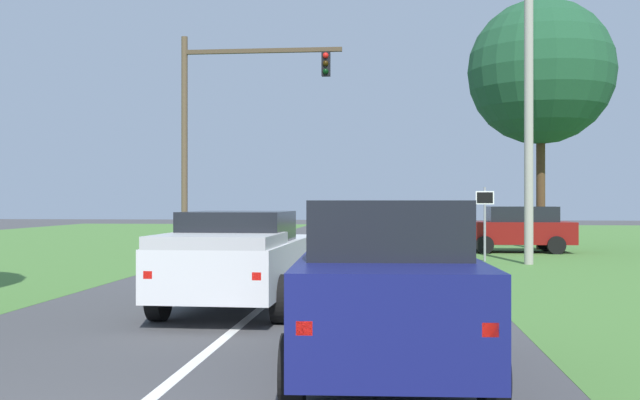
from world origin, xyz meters
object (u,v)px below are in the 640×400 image
object	(u,v)px
traffic_light	(222,113)
oak_tree_right	(541,72)
utility_pole_right	(529,116)
crossing_suv_far	(517,228)
pickup_truck_lead	(240,257)
keep_moving_sign	(485,214)
red_suv_near	(386,283)

from	to	relation	value
traffic_light	oak_tree_right	distance (m)	13.18
oak_tree_right	utility_pole_right	size ratio (longest dim) A/B	1.10
utility_pole_right	traffic_light	bearing A→B (deg)	159.63
crossing_suv_far	pickup_truck_lead	bearing A→B (deg)	-115.93
pickup_truck_lead	keep_moving_sign	xyz separation A→B (m)	(5.87, 11.32, 0.62)
pickup_truck_lead	oak_tree_right	world-z (taller)	oak_tree_right
red_suv_near	crossing_suv_far	world-z (taller)	red_suv_near
red_suv_near	utility_pole_right	xyz separation A→B (m)	(4.35, 15.12, 3.61)
oak_tree_right	crossing_suv_far	xyz separation A→B (m)	(-1.25, -1.85, -6.36)
red_suv_near	keep_moving_sign	size ratio (longest dim) A/B	1.88
traffic_light	keep_moving_sign	bearing A→B (deg)	-16.61
pickup_truck_lead	keep_moving_sign	bearing A→B (deg)	62.60
red_suv_near	traffic_light	size ratio (longest dim) A/B	0.56
pickup_truck_lead	oak_tree_right	size ratio (longest dim) A/B	0.53
traffic_light	pickup_truck_lead	bearing A→B (deg)	-75.51
pickup_truck_lead	utility_pole_right	world-z (taller)	utility_pole_right
pickup_truck_lead	red_suv_near	bearing A→B (deg)	-61.11
keep_moving_sign	traffic_light	bearing A→B (deg)	163.39
oak_tree_right	pickup_truck_lead	bearing A→B (deg)	-116.85
pickup_truck_lead	traffic_light	size ratio (longest dim) A/B	0.66
pickup_truck_lead	utility_pole_right	xyz separation A→B (m)	(7.08, 10.17, 3.71)
oak_tree_right	utility_pole_right	distance (m)	8.09
oak_tree_right	utility_pole_right	world-z (taller)	oak_tree_right
traffic_light	utility_pole_right	size ratio (longest dim) A/B	0.89
pickup_truck_lead	keep_moving_sign	size ratio (longest dim) A/B	2.24
oak_tree_right	crossing_suv_far	distance (m)	6.74
oak_tree_right	crossing_suv_far	size ratio (longest dim) A/B	2.41
red_suv_near	keep_moving_sign	xyz separation A→B (m)	(3.14, 16.27, 0.52)
traffic_light	oak_tree_right	xyz separation A→B (m)	(12.57, 3.44, 1.96)
utility_pole_right	oak_tree_right	bearing A→B (deg)	76.17
red_suv_near	oak_tree_right	world-z (taller)	oak_tree_right
keep_moving_sign	utility_pole_right	xyz separation A→B (m)	(1.21, -1.15, 3.09)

